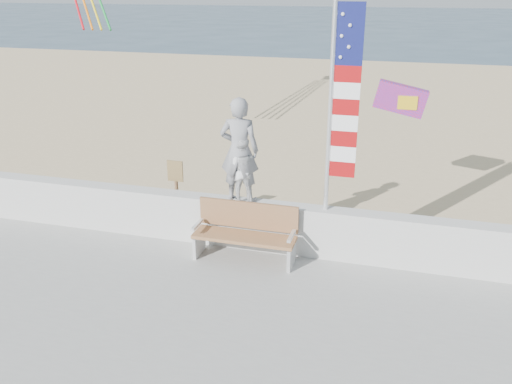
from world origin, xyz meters
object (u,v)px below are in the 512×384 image
Objects in this scene: adult at (239,150)px; child at (241,170)px; bench at (246,231)px; flag at (339,101)px.

child is at bearing 174.41° from adult.
flag is (1.44, 0.45, 2.30)m from bench.
child reaches higher than bench.
adult is 0.36m from child.
bench is (0.24, -0.45, -1.33)m from adult.
bench is (0.21, -0.45, -0.98)m from child.
adult is 1.94m from flag.
adult is at bearing -10.61° from child.
adult is at bearing 179.99° from flag.
flag reaches higher than adult.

